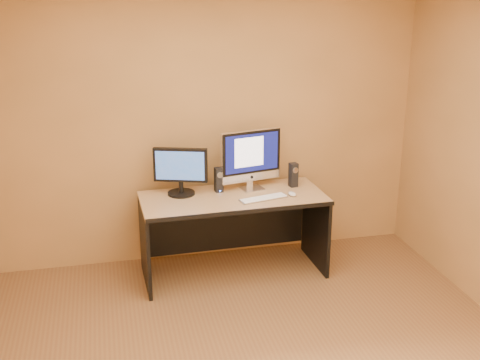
% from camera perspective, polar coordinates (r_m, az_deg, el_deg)
% --- Properties ---
extents(walls, '(4.00, 4.00, 2.60)m').
position_cam_1_polar(walls, '(3.67, 2.24, -1.61)').
color(walls, '#A77843').
rests_on(walls, ground).
extents(desk, '(1.63, 0.75, 0.75)m').
position_cam_1_polar(desk, '(5.42, -0.64, -5.27)').
color(desk, tan).
rests_on(desk, ground).
extents(imac, '(0.61, 0.33, 0.55)m').
position_cam_1_polar(imac, '(5.37, 1.17, 1.91)').
color(imac, silver).
rests_on(imac, desk).
extents(second_monitor, '(0.54, 0.38, 0.42)m').
position_cam_1_polar(second_monitor, '(5.29, -5.65, 0.80)').
color(second_monitor, black).
rests_on(second_monitor, desk).
extents(speaker_left, '(0.08, 0.08, 0.22)m').
position_cam_1_polar(speaker_left, '(5.37, -2.03, 0.02)').
color(speaker_left, black).
rests_on(speaker_left, desk).
extents(speaker_right, '(0.08, 0.08, 0.22)m').
position_cam_1_polar(speaker_right, '(5.52, 5.08, 0.49)').
color(speaker_right, black).
rests_on(speaker_right, desk).
extents(keyboard, '(0.45, 0.21, 0.02)m').
position_cam_1_polar(keyboard, '(5.21, 2.25, -1.75)').
color(keyboard, '#B1B1B6').
rests_on(keyboard, desk).
extents(mouse, '(0.07, 0.11, 0.04)m').
position_cam_1_polar(mouse, '(5.31, 4.97, -1.31)').
color(mouse, silver).
rests_on(mouse, desk).
extents(cable_a, '(0.08, 0.21, 0.01)m').
position_cam_1_polar(cable_a, '(5.55, 1.38, -0.48)').
color(cable_a, black).
rests_on(cable_a, desk).
extents(cable_b, '(0.09, 0.17, 0.01)m').
position_cam_1_polar(cable_b, '(5.62, 1.13, -0.26)').
color(cable_b, black).
rests_on(cable_b, desk).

